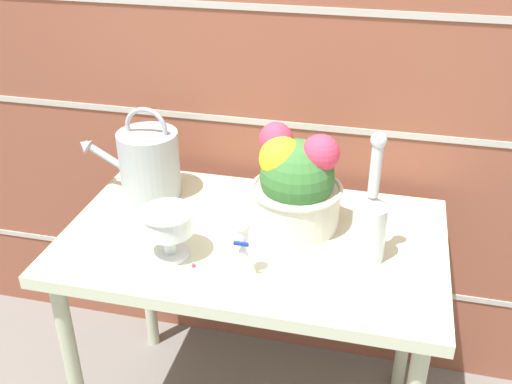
{
  "coord_description": "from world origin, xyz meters",
  "views": [
    {
      "loc": [
        0.33,
        -1.36,
        1.66
      ],
      "look_at": [
        0.0,
        0.03,
        0.86
      ],
      "focal_mm": 42.0,
      "sensor_mm": 36.0,
      "label": 1
    }
  ],
  "objects_px": {
    "glass_decanter": "(370,221)",
    "watering_can": "(148,163)",
    "crystal_pedestal_bowl": "(168,225)",
    "flower_planter": "(296,183)",
    "figurine_vase": "(243,253)"
  },
  "relations": [
    {
      "from": "flower_planter",
      "to": "figurine_vase",
      "type": "relative_size",
      "value": 1.8
    },
    {
      "from": "crystal_pedestal_bowl",
      "to": "flower_planter",
      "type": "bearing_deg",
      "value": 38.69
    },
    {
      "from": "figurine_vase",
      "to": "crystal_pedestal_bowl",
      "type": "bearing_deg",
      "value": 170.34
    },
    {
      "from": "watering_can",
      "to": "glass_decanter",
      "type": "height_order",
      "value": "glass_decanter"
    },
    {
      "from": "crystal_pedestal_bowl",
      "to": "figurine_vase",
      "type": "distance_m",
      "value": 0.21
    },
    {
      "from": "figurine_vase",
      "to": "glass_decanter",
      "type": "bearing_deg",
      "value": 26.32
    },
    {
      "from": "crystal_pedestal_bowl",
      "to": "flower_planter",
      "type": "height_order",
      "value": "flower_planter"
    },
    {
      "from": "glass_decanter",
      "to": "crystal_pedestal_bowl",
      "type": "bearing_deg",
      "value": -167.62
    },
    {
      "from": "flower_planter",
      "to": "figurine_vase",
      "type": "height_order",
      "value": "flower_planter"
    },
    {
      "from": "crystal_pedestal_bowl",
      "to": "glass_decanter",
      "type": "height_order",
      "value": "glass_decanter"
    },
    {
      "from": "crystal_pedestal_bowl",
      "to": "flower_planter",
      "type": "xyz_separation_m",
      "value": [
        0.29,
        0.23,
        0.04
      ]
    },
    {
      "from": "glass_decanter",
      "to": "flower_planter",
      "type": "bearing_deg",
      "value": 150.3
    },
    {
      "from": "watering_can",
      "to": "glass_decanter",
      "type": "relative_size",
      "value": 0.92
    },
    {
      "from": "watering_can",
      "to": "flower_planter",
      "type": "distance_m",
      "value": 0.47
    },
    {
      "from": "glass_decanter",
      "to": "watering_can",
      "type": "bearing_deg",
      "value": 164.4
    }
  ]
}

